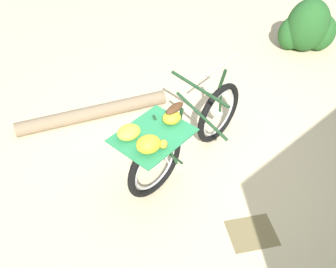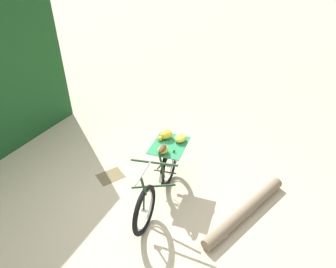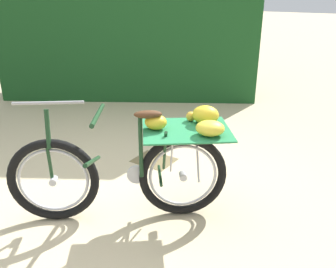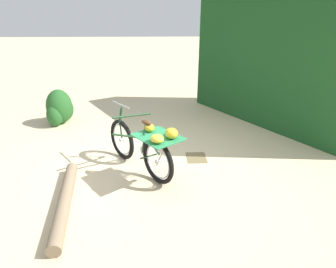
# 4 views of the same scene
# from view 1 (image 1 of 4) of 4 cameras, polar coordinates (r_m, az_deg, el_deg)

# --- Properties ---
(ground_plane) EXTENTS (60.00, 60.00, 0.00)m
(ground_plane) POSITION_cam_1_polar(r_m,az_deg,el_deg) (4.29, 5.84, -5.04)
(ground_plane) COLOR beige
(bicycle) EXTENTS (1.61, 1.31, 1.03)m
(bicycle) POSITION_cam_1_polar(r_m,az_deg,el_deg) (3.95, 2.09, -0.25)
(bicycle) COLOR black
(bicycle) RESTS_ON ground_plane
(fallen_log) EXTENTS (1.87, 0.45, 0.17)m
(fallen_log) POSITION_cam_1_polar(r_m,az_deg,el_deg) (4.92, -10.90, 3.09)
(fallen_log) COLOR #7F6B51
(fallen_log) RESTS_ON ground_plane
(shrub_cluster) EXTENTS (0.85, 0.58, 0.81)m
(shrub_cluster) POSITION_cam_1_polar(r_m,az_deg,el_deg) (6.43, 19.82, 14.38)
(shrub_cluster) COLOR #235623
(shrub_cluster) RESTS_ON ground_plane
(path_stone) EXTENTS (0.19, 0.16, 0.12)m
(path_stone) POSITION_cam_1_polar(r_m,az_deg,el_deg) (5.03, -4.38, 4.50)
(path_stone) COLOR gray
(path_stone) RESTS_ON ground_plane
(leaf_litter_patch) EXTENTS (0.44, 0.36, 0.01)m
(leaf_litter_patch) POSITION_cam_1_polar(r_m,az_deg,el_deg) (3.85, 12.18, -13.98)
(leaf_litter_patch) COLOR olive
(leaf_litter_patch) RESTS_ON ground_plane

